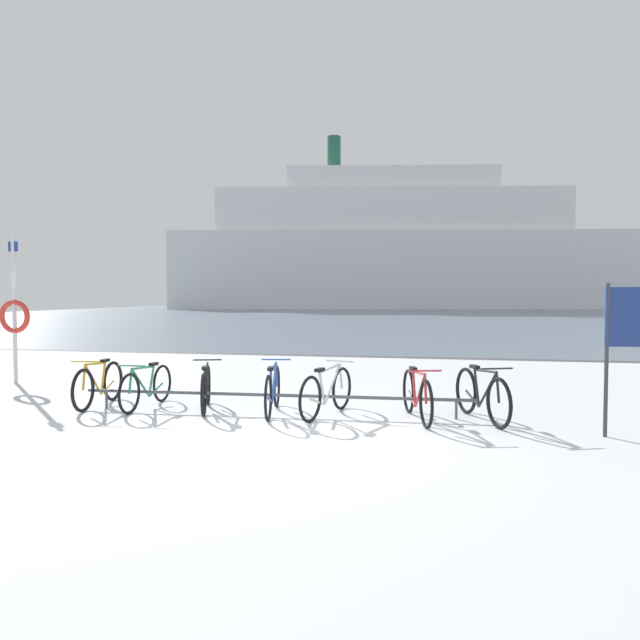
{
  "coord_description": "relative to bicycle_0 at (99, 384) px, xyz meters",
  "views": [
    {
      "loc": [
        1.95,
        -7.18,
        1.82
      ],
      "look_at": [
        -0.43,
        4.69,
        1.29
      ],
      "focal_mm": 33.75,
      "sensor_mm": 36.0,
      "label": 1
    }
  ],
  "objects": [
    {
      "name": "bicycle_2",
      "position": [
        1.83,
        0.03,
        -0.01
      ],
      "size": [
        0.63,
        1.54,
        0.76
      ],
      "color": "black",
      "rests_on": "ground"
    },
    {
      "name": "bike_rack",
      "position": [
        2.93,
        -0.02,
        -0.08
      ],
      "size": [
        6.03,
        0.31,
        0.31
      ],
      "color": "#4C5156",
      "rests_on": "ground"
    },
    {
      "name": "ferry_ship",
      "position": [
        0.27,
        65.83,
        6.68
      ],
      "size": [
        56.54,
        18.79,
        21.01
      ],
      "color": "white",
      "rests_on": "ground"
    },
    {
      "name": "bicycle_0",
      "position": [
        0.0,
        0.0,
        0.0
      ],
      "size": [
        0.46,
        1.67,
        0.79
      ],
      "color": "black",
      "rests_on": "ground"
    },
    {
      "name": "ground",
      "position": [
        3.45,
        52.33,
        -0.39
      ],
      "size": [
        80.0,
        132.0,
        0.08
      ],
      "color": "silver"
    },
    {
      "name": "info_sign",
      "position": [
        7.71,
        -0.6,
        0.97
      ],
      "size": [
        0.55,
        0.09,
        1.95
      ],
      "color": "#33383D",
      "rests_on": "ground"
    },
    {
      "name": "bicycle_4",
      "position": [
        3.76,
        -0.02,
        0.0
      ],
      "size": [
        0.59,
        1.7,
        0.78
      ],
      "color": "black",
      "rests_on": "ground"
    },
    {
      "name": "bicycle_3",
      "position": [
        2.92,
        -0.03,
        0.0
      ],
      "size": [
        0.46,
        1.73,
        0.79
      ],
      "color": "black",
      "rests_on": "ground"
    },
    {
      "name": "bicycle_6",
      "position": [
        5.99,
        0.06,
        0.01
      ],
      "size": [
        0.73,
        1.65,
        0.82
      ],
      "color": "black",
      "rests_on": "ground"
    },
    {
      "name": "bicycle_1",
      "position": [
        0.82,
        0.03,
        -0.02
      ],
      "size": [
        0.46,
        1.7,
        0.74
      ],
      "color": "black",
      "rests_on": "ground"
    },
    {
      "name": "bicycle_5",
      "position": [
        5.08,
        -0.08,
        0.0
      ],
      "size": [
        0.6,
        1.69,
        0.78
      ],
      "color": "black",
      "rests_on": "ground"
    },
    {
      "name": "rescue_post",
      "position": [
        -3.04,
        1.93,
        1.09
      ],
      "size": [
        0.69,
        0.1,
        3.01
      ],
      "color": "silver",
      "rests_on": "ground"
    }
  ]
}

